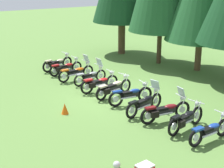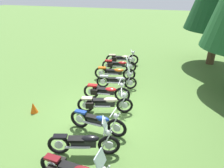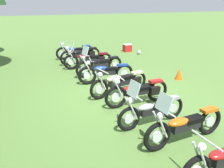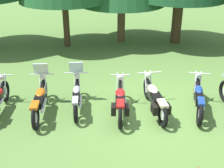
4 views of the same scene
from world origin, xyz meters
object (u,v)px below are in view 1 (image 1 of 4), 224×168
(motorcycle_2, at_px, (77,72))
(motorcycle_8, at_px, (165,111))
(motorcycle_1, at_px, (65,68))
(traffic_cone, at_px, (65,109))
(motorcycle_10, at_px, (210,131))
(motorcycle_3, at_px, (91,76))
(motorcycle_7, at_px, (145,103))
(motorcycle_4, at_px, (99,83))
(motorcycle_0, at_px, (57,63))
(motorcycle_9, at_px, (186,119))
(dropped_helmet, at_px, (117,165))
(motorcycle_6, at_px, (131,95))
(motorcycle_5, at_px, (113,88))

(motorcycle_2, height_order, motorcycle_8, motorcycle_8)
(motorcycle_1, xyz_separation_m, traffic_cone, (5.57, -2.34, -0.19))
(motorcycle_2, height_order, motorcycle_10, motorcycle_2)
(motorcycle_3, distance_m, traffic_cone, 4.33)
(motorcycle_3, height_order, motorcycle_7, motorcycle_7)
(motorcycle_8, bearing_deg, motorcycle_2, 101.39)
(motorcycle_1, height_order, motorcycle_7, motorcycle_7)
(motorcycle_4, bearing_deg, motorcycle_7, -88.21)
(motorcycle_8, bearing_deg, motorcycle_7, 106.08)
(motorcycle_0, bearing_deg, motorcycle_3, -95.24)
(motorcycle_9, relative_size, dropped_helmet, 9.11)
(motorcycle_2, bearing_deg, motorcycle_10, -92.59)
(motorcycle_2, bearing_deg, motorcycle_3, -79.40)
(motorcycle_9, bearing_deg, motorcycle_2, 82.09)
(motorcycle_3, bearing_deg, motorcycle_6, -96.19)
(motorcycle_1, height_order, dropped_helmet, motorcycle_1)
(motorcycle_5, relative_size, dropped_helmet, 9.53)
(motorcycle_7, distance_m, motorcycle_9, 2.24)
(motorcycle_3, relative_size, motorcycle_6, 0.94)
(motorcycle_9, bearing_deg, motorcycle_3, 80.06)
(motorcycle_5, xyz_separation_m, motorcycle_10, (5.87, 0.68, -0.04))
(motorcycle_6, bearing_deg, motorcycle_10, -78.72)
(motorcycle_10, bearing_deg, motorcycle_8, 92.21)
(motorcycle_10, bearing_deg, motorcycle_0, 90.95)
(motorcycle_8, distance_m, dropped_helmet, 4.19)
(motorcycle_1, relative_size, motorcycle_2, 0.93)
(motorcycle_5, height_order, motorcycle_7, motorcycle_7)
(motorcycle_4, xyz_separation_m, motorcycle_5, (1.03, 0.26, 0.01))
(motorcycle_7, bearing_deg, motorcycle_0, 80.23)
(motorcycle_2, relative_size, dropped_helmet, 9.59)
(motorcycle_6, distance_m, motorcycle_7, 1.18)
(motorcycle_4, bearing_deg, motorcycle_3, 76.55)
(motorcycle_4, distance_m, motorcycle_7, 3.54)
(motorcycle_5, bearing_deg, motorcycle_9, -98.33)
(motorcycle_8, bearing_deg, motorcycle_4, 102.64)
(motorcycle_1, relative_size, motorcycle_3, 1.03)
(motorcycle_8, relative_size, dropped_helmet, 9.78)
(motorcycle_7, bearing_deg, motorcycle_3, 77.11)
(motorcycle_0, relative_size, motorcycle_9, 0.98)
(motorcycle_0, height_order, motorcycle_7, motorcycle_7)
(motorcycle_1, relative_size, dropped_helmet, 8.93)
(traffic_cone, bearing_deg, motorcycle_1, 157.26)
(motorcycle_7, height_order, traffic_cone, motorcycle_7)
(motorcycle_8, distance_m, traffic_cone, 4.32)
(motorcycle_8, distance_m, motorcycle_9, 1.08)
(motorcycle_3, height_order, motorcycle_9, motorcycle_3)
(motorcycle_4, bearing_deg, traffic_cone, -149.77)
(motorcycle_1, bearing_deg, motorcycle_8, -89.89)
(motorcycle_6, distance_m, dropped_helmet, 5.61)
(motorcycle_0, height_order, traffic_cone, motorcycle_0)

